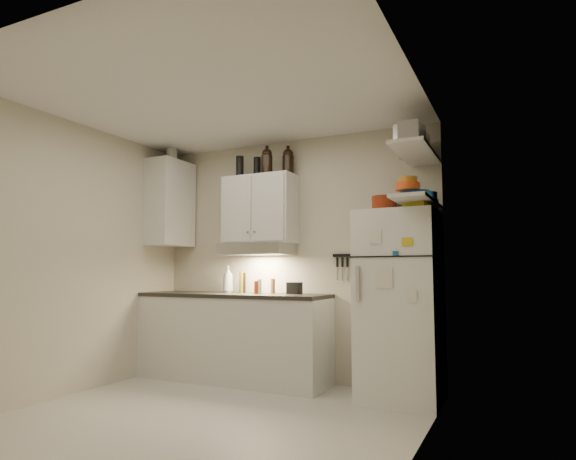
% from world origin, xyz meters
% --- Properties ---
extents(floor, '(3.20, 3.00, 0.02)m').
position_xyz_m(floor, '(0.00, 0.00, -0.01)').
color(floor, beige).
rests_on(floor, ground).
extents(ceiling, '(3.20, 3.00, 0.02)m').
position_xyz_m(ceiling, '(0.00, 0.00, 2.61)').
color(ceiling, silver).
rests_on(ceiling, ground).
extents(back_wall, '(3.20, 0.02, 2.60)m').
position_xyz_m(back_wall, '(0.00, 1.51, 1.30)').
color(back_wall, beige).
rests_on(back_wall, ground).
extents(left_wall, '(0.02, 3.00, 2.60)m').
position_xyz_m(left_wall, '(-1.61, 0.00, 1.30)').
color(left_wall, beige).
rests_on(left_wall, ground).
extents(right_wall, '(0.02, 3.00, 2.60)m').
position_xyz_m(right_wall, '(1.61, 0.00, 1.30)').
color(right_wall, beige).
rests_on(right_wall, ground).
extents(base_cabinet, '(2.10, 0.60, 0.88)m').
position_xyz_m(base_cabinet, '(-0.55, 1.20, 0.44)').
color(base_cabinet, silver).
rests_on(base_cabinet, floor).
extents(countertop, '(2.10, 0.62, 0.04)m').
position_xyz_m(countertop, '(-0.55, 1.20, 0.90)').
color(countertop, black).
rests_on(countertop, base_cabinet).
extents(upper_cabinet, '(0.80, 0.33, 0.75)m').
position_xyz_m(upper_cabinet, '(-0.30, 1.33, 1.83)').
color(upper_cabinet, silver).
rests_on(upper_cabinet, back_wall).
extents(side_cabinet, '(0.33, 0.55, 1.00)m').
position_xyz_m(side_cabinet, '(-1.44, 1.20, 1.95)').
color(side_cabinet, silver).
rests_on(side_cabinet, left_wall).
extents(range_hood, '(0.76, 0.46, 0.12)m').
position_xyz_m(range_hood, '(-0.30, 1.27, 1.39)').
color(range_hood, silver).
rests_on(range_hood, back_wall).
extents(fridge, '(0.70, 0.68, 1.70)m').
position_xyz_m(fridge, '(1.25, 1.16, 0.85)').
color(fridge, white).
rests_on(fridge, floor).
extents(shelf_hi, '(0.30, 0.95, 0.03)m').
position_xyz_m(shelf_hi, '(1.45, 1.02, 2.20)').
color(shelf_hi, silver).
rests_on(shelf_hi, right_wall).
extents(shelf_lo, '(0.30, 0.95, 0.03)m').
position_xyz_m(shelf_lo, '(1.45, 1.02, 1.76)').
color(shelf_lo, silver).
rests_on(shelf_lo, right_wall).
extents(knife_strip, '(0.42, 0.02, 0.03)m').
position_xyz_m(knife_strip, '(0.70, 1.49, 1.32)').
color(knife_strip, black).
rests_on(knife_strip, back_wall).
extents(dutch_oven, '(0.25, 0.25, 0.13)m').
position_xyz_m(dutch_oven, '(1.16, 1.02, 1.77)').
color(dutch_oven, maroon).
rests_on(dutch_oven, fridge).
extents(book_stack, '(0.28, 0.31, 0.09)m').
position_xyz_m(book_stack, '(1.48, 1.02, 1.74)').
color(book_stack, gold).
rests_on(book_stack, fridge).
extents(spice_jar, '(0.06, 0.06, 0.09)m').
position_xyz_m(spice_jar, '(1.27, 1.15, 1.75)').
color(spice_jar, silver).
rests_on(spice_jar, fridge).
extents(stock_pot, '(0.31, 0.31, 0.21)m').
position_xyz_m(stock_pot, '(1.39, 1.27, 2.32)').
color(stock_pot, silver).
rests_on(stock_pot, shelf_hi).
extents(tin_a, '(0.26, 0.24, 0.22)m').
position_xyz_m(tin_a, '(1.41, 0.97, 2.33)').
color(tin_a, '#AAAAAD').
rests_on(tin_a, shelf_hi).
extents(tin_b, '(0.18, 0.18, 0.17)m').
position_xyz_m(tin_b, '(1.46, 0.71, 2.30)').
color(tin_b, '#AAAAAD').
rests_on(tin_b, shelf_hi).
extents(bowl_teal, '(0.27, 0.27, 0.11)m').
position_xyz_m(bowl_teal, '(1.40, 1.20, 1.83)').
color(bowl_teal, '#19568E').
rests_on(bowl_teal, shelf_lo).
extents(bowl_orange, '(0.22, 0.22, 0.07)m').
position_xyz_m(bowl_orange, '(1.35, 1.11, 1.92)').
color(bowl_orange, '#F85417').
rests_on(bowl_orange, bowl_teal).
extents(bowl_yellow, '(0.17, 0.17, 0.05)m').
position_xyz_m(bowl_yellow, '(1.35, 1.11, 1.98)').
color(bowl_yellow, orange).
rests_on(bowl_yellow, bowl_orange).
extents(plates, '(0.29, 0.29, 0.06)m').
position_xyz_m(plates, '(1.50, 1.02, 1.81)').
color(plates, '#19568E').
rests_on(plates, shelf_lo).
extents(growler_a, '(0.13, 0.13, 0.29)m').
position_xyz_m(growler_a, '(-0.18, 1.26, 2.34)').
color(growler_a, black).
rests_on(growler_a, upper_cabinet).
extents(growler_b, '(0.16, 0.16, 0.30)m').
position_xyz_m(growler_b, '(0.01, 1.40, 2.35)').
color(growler_b, black).
rests_on(growler_b, upper_cabinet).
extents(thermos_a, '(0.11, 0.11, 0.23)m').
position_xyz_m(thermos_a, '(-0.38, 1.40, 2.32)').
color(thermos_a, black).
rests_on(thermos_a, upper_cabinet).
extents(thermos_b, '(0.09, 0.09, 0.25)m').
position_xyz_m(thermos_b, '(-0.56, 1.34, 2.33)').
color(thermos_b, black).
rests_on(thermos_b, upper_cabinet).
extents(side_jar, '(0.14, 0.14, 0.17)m').
position_xyz_m(side_jar, '(-1.43, 1.21, 2.53)').
color(side_jar, silver).
rests_on(side_jar, side_cabinet).
extents(soap_bottle, '(0.17, 0.17, 0.33)m').
position_xyz_m(soap_bottle, '(-0.70, 1.33, 1.09)').
color(soap_bottle, silver).
rests_on(soap_bottle, countertop).
extents(pepper_mill, '(0.06, 0.06, 0.16)m').
position_xyz_m(pepper_mill, '(-0.15, 1.36, 1.00)').
color(pepper_mill, brown).
rests_on(pepper_mill, countertop).
extents(oil_bottle, '(0.06, 0.06, 0.23)m').
position_xyz_m(oil_bottle, '(-0.53, 1.33, 1.04)').
color(oil_bottle, '#555F17').
rests_on(oil_bottle, countertop).
extents(vinegar_bottle, '(0.05, 0.05, 0.22)m').
position_xyz_m(vinegar_bottle, '(-0.51, 1.35, 1.03)').
color(vinegar_bottle, black).
rests_on(vinegar_bottle, countertop).
extents(clear_bottle, '(0.07, 0.07, 0.15)m').
position_xyz_m(clear_bottle, '(-0.24, 1.21, 1.00)').
color(clear_bottle, silver).
rests_on(clear_bottle, countertop).
extents(red_jar, '(0.07, 0.07, 0.13)m').
position_xyz_m(red_jar, '(-0.26, 1.21, 0.99)').
color(red_jar, maroon).
rests_on(red_jar, countertop).
extents(caddy, '(0.15, 0.12, 0.12)m').
position_xyz_m(caddy, '(0.11, 1.34, 0.98)').
color(caddy, black).
rests_on(caddy, countertop).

